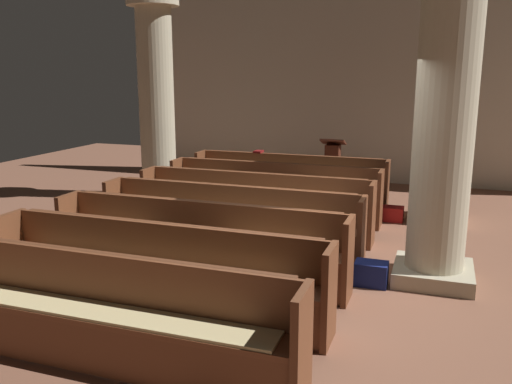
{
  "coord_description": "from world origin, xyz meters",
  "views": [
    {
      "loc": [
        1.5,
        -5.76,
        2.36
      ],
      "look_at": [
        -0.86,
        1.04,
        0.75
      ],
      "focal_mm": 37.51,
      "sensor_mm": 36.0,
      "label": 1
    }
  ],
  "objects_px": {
    "pew_row_5": "(155,268)",
    "hymn_book": "(259,152)",
    "pew_row_0": "(289,178)",
    "pew_row_1": "(273,189)",
    "pew_row_3": "(229,219)",
    "pillar_far_side": "(156,93)",
    "lectern": "(332,169)",
    "kneeler_box_red": "(392,214)",
    "pillar_aisle_rear": "(446,108)",
    "pew_row_2": "(253,202)",
    "pew_row_6": "(95,309)",
    "kneeler_box_navy": "(371,274)",
    "pew_row_4": "(197,240)",
    "pillar_aisle_side": "(446,97)"
  },
  "relations": [
    {
      "from": "pew_row_2",
      "to": "pew_row_6",
      "type": "height_order",
      "value": "same"
    },
    {
      "from": "pew_row_2",
      "to": "hymn_book",
      "type": "relative_size",
      "value": 16.72
    },
    {
      "from": "pew_row_6",
      "to": "pillar_far_side",
      "type": "distance_m",
      "value": 6.32
    },
    {
      "from": "pew_row_1",
      "to": "pillar_aisle_rear",
      "type": "bearing_deg",
      "value": -38.13
    },
    {
      "from": "pew_row_1",
      "to": "pillar_aisle_rear",
      "type": "height_order",
      "value": "pillar_aisle_rear"
    },
    {
      "from": "pew_row_1",
      "to": "pew_row_0",
      "type": "bearing_deg",
      "value": 90.0
    },
    {
      "from": "pew_row_1",
      "to": "pew_row_2",
      "type": "distance_m",
      "value": 0.97
    },
    {
      "from": "pew_row_5",
      "to": "lectern",
      "type": "height_order",
      "value": "lectern"
    },
    {
      "from": "pillar_aisle_rear",
      "to": "lectern",
      "type": "xyz_separation_m",
      "value": [
        -2.06,
        4.35,
        -1.54
      ]
    },
    {
      "from": "pew_row_2",
      "to": "pew_row_4",
      "type": "distance_m",
      "value": 1.93
    },
    {
      "from": "pew_row_2",
      "to": "pew_row_6",
      "type": "xyz_separation_m",
      "value": [
        0.0,
        -3.87,
        0.0
      ]
    },
    {
      "from": "pillar_aisle_side",
      "to": "pew_row_6",
      "type": "bearing_deg",
      "value": -114.99
    },
    {
      "from": "pew_row_3",
      "to": "hymn_book",
      "type": "distance_m",
      "value": 3.19
    },
    {
      "from": "lectern",
      "to": "kneeler_box_red",
      "type": "bearing_deg",
      "value": -53.84
    },
    {
      "from": "pew_row_1",
      "to": "pew_row_4",
      "type": "distance_m",
      "value": 2.9
    },
    {
      "from": "kneeler_box_navy",
      "to": "kneeler_box_red",
      "type": "relative_size",
      "value": 1.04
    },
    {
      "from": "pew_row_3",
      "to": "pillar_aisle_side",
      "type": "distance_m",
      "value": 4.0
    },
    {
      "from": "pew_row_1",
      "to": "pillar_far_side",
      "type": "relative_size",
      "value": 0.92
    },
    {
      "from": "kneeler_box_navy",
      "to": "kneeler_box_red",
      "type": "height_order",
      "value": "kneeler_box_navy"
    },
    {
      "from": "pew_row_0",
      "to": "pew_row_1",
      "type": "height_order",
      "value": "same"
    },
    {
      "from": "hymn_book",
      "to": "pew_row_6",
      "type": "bearing_deg",
      "value": -83.83
    },
    {
      "from": "pew_row_5",
      "to": "pillar_far_side",
      "type": "distance_m",
      "value": 5.49
    },
    {
      "from": "pew_row_6",
      "to": "hymn_book",
      "type": "distance_m",
      "value": 6.04
    },
    {
      "from": "pew_row_2",
      "to": "pillar_far_side",
      "type": "distance_m",
      "value": 3.42
    },
    {
      "from": "pew_row_0",
      "to": "pew_row_2",
      "type": "bearing_deg",
      "value": -90.0
    },
    {
      "from": "pew_row_5",
      "to": "hymn_book",
      "type": "relative_size",
      "value": 16.72
    },
    {
      "from": "pillar_aisle_side",
      "to": "hymn_book",
      "type": "xyz_separation_m",
      "value": [
        -3.23,
        0.44,
        -1.08
      ]
    },
    {
      "from": "pew_row_1",
      "to": "pew_row_4",
      "type": "bearing_deg",
      "value": -90.0
    },
    {
      "from": "pew_row_5",
      "to": "pew_row_0",
      "type": "bearing_deg",
      "value": 90.0
    },
    {
      "from": "pew_row_4",
      "to": "kneeler_box_red",
      "type": "distance_m",
      "value": 3.87
    },
    {
      "from": "pew_row_5",
      "to": "lectern",
      "type": "distance_m",
      "value": 6.21
    },
    {
      "from": "pillar_aisle_rear",
      "to": "kneeler_box_red",
      "type": "relative_size",
      "value": 10.85
    },
    {
      "from": "pew_row_0",
      "to": "pew_row_3",
      "type": "relative_size",
      "value": 1.0
    },
    {
      "from": "pillar_aisle_rear",
      "to": "hymn_book",
      "type": "height_order",
      "value": "pillar_aisle_rear"
    },
    {
      "from": "hymn_book",
      "to": "pillar_aisle_side",
      "type": "bearing_deg",
      "value": -7.81
    },
    {
      "from": "pew_row_5",
      "to": "pillar_aisle_rear",
      "type": "bearing_deg",
      "value": 35.38
    },
    {
      "from": "pew_row_3",
      "to": "hymn_book",
      "type": "height_order",
      "value": "hymn_book"
    },
    {
      "from": "pew_row_0",
      "to": "pew_row_4",
      "type": "bearing_deg",
      "value": -90.0
    },
    {
      "from": "pew_row_1",
      "to": "pillar_aisle_rear",
      "type": "relative_size",
      "value": 0.92
    },
    {
      "from": "pillar_far_side",
      "to": "kneeler_box_red",
      "type": "distance_m",
      "value": 4.83
    },
    {
      "from": "pew_row_0",
      "to": "pew_row_2",
      "type": "xyz_separation_m",
      "value": [
        0.0,
        -1.93,
        0.0
      ]
    },
    {
      "from": "pillar_aisle_rear",
      "to": "lectern",
      "type": "height_order",
      "value": "pillar_aisle_rear"
    },
    {
      "from": "pew_row_2",
      "to": "kneeler_box_navy",
      "type": "distance_m",
      "value": 2.42
    },
    {
      "from": "pew_row_1",
      "to": "pew_row_5",
      "type": "xyz_separation_m",
      "value": [
        0.0,
        -3.87,
        0.0
      ]
    },
    {
      "from": "pew_row_3",
      "to": "kneeler_box_red",
      "type": "relative_size",
      "value": 10.0
    },
    {
      "from": "pew_row_5",
      "to": "pew_row_6",
      "type": "distance_m",
      "value": 0.97
    },
    {
      "from": "pew_row_4",
      "to": "pillar_far_side",
      "type": "distance_m",
      "value": 4.7
    },
    {
      "from": "pew_row_0",
      "to": "pew_row_5",
      "type": "distance_m",
      "value": 4.83
    },
    {
      "from": "pew_row_0",
      "to": "kneeler_box_navy",
      "type": "distance_m",
      "value": 3.89
    },
    {
      "from": "pew_row_3",
      "to": "pillar_far_side",
      "type": "bearing_deg",
      "value": 133.29
    }
  ]
}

